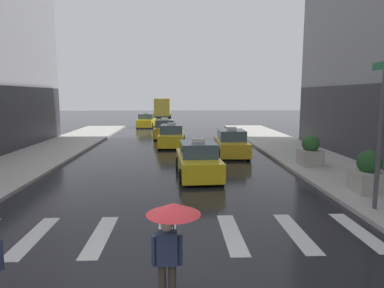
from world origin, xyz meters
The scene contains 10 objects.
crosswalk_markings centered at (0.00, 3.00, 0.00)m, with size 11.30×2.80×0.01m.
taxi_lead centered at (1.26, 9.78, 0.72)m, with size 2.12×4.63×1.80m.
taxi_second centered at (3.73, 15.31, 0.72)m, with size 1.99×4.57×1.80m.
taxi_third centered at (-0.13, 19.34, 0.72)m, with size 2.02×4.58×1.80m.
taxi_fourth centered at (-0.85, 24.54, 0.72)m, with size 2.00×4.57×1.80m.
taxi_fifth centered at (-3.45, 34.76, 0.72)m, with size 2.12×4.63×1.80m.
box_truck centered at (-1.93, 45.31, 1.85)m, with size 2.31×7.55×3.35m.
pedestrian_with_umbrella centered at (0.20, -0.18, 1.52)m, with size 0.96×0.96×1.94m.
planter_near_corner centered at (7.51, 6.29, 0.87)m, with size 1.10×1.10×1.60m.
planter_mid_block centered at (7.24, 11.25, 0.87)m, with size 1.10×1.10×1.60m.
Camera 1 is at (0.33, -5.79, 3.78)m, focal length 31.45 mm.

